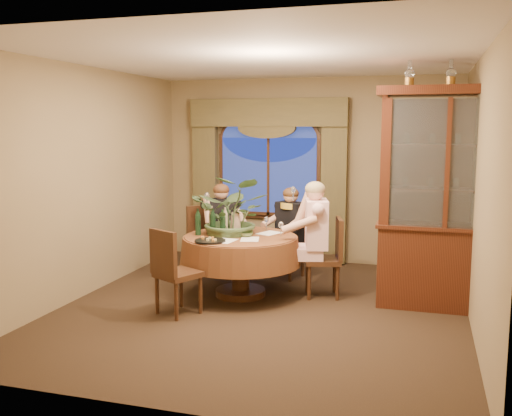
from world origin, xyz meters
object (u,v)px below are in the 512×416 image
(oil_lamp_left, at_px, (410,71))
(wine_bottle_3, at_px, (223,223))
(olive_bowl, at_px, (246,235))
(chair_right, at_px, (322,258))
(oil_lamp_right, at_px, (494,69))
(oil_lamp_center, at_px, (451,70))
(wine_bottle_1, at_px, (225,220))
(dining_table, at_px, (240,266))
(wine_bottle_0, at_px, (212,219))
(china_cabinet, at_px, (445,199))
(stoneware_vase, at_px, (236,223))
(person_back, at_px, (221,230))
(chair_back_right, at_px, (286,243))
(wine_bottle_4, at_px, (213,222))
(person_pink, at_px, (316,239))
(chair_front_left, at_px, (178,272))
(wine_bottle_5, at_px, (198,222))
(chair_back, at_px, (206,242))
(person_scarf, at_px, (291,233))
(centerpiece_plant, at_px, (234,184))

(oil_lamp_left, xyz_separation_m, wine_bottle_3, (-2.12, -0.31, -1.77))
(olive_bowl, bearing_deg, chair_right, 18.65)
(oil_lamp_right, bearing_deg, oil_lamp_center, 180.00)
(wine_bottle_1, height_order, wine_bottle_3, same)
(dining_table, xyz_separation_m, wine_bottle_0, (-0.42, 0.12, 0.54))
(china_cabinet, bearing_deg, wine_bottle_1, -176.92)
(dining_table, xyz_separation_m, stoneware_vase, (-0.11, 0.14, 0.51))
(dining_table, height_order, oil_lamp_left, oil_lamp_left)
(china_cabinet, distance_m, person_back, 3.00)
(chair_back_right, relative_size, wine_bottle_1, 2.91)
(olive_bowl, bearing_deg, person_back, 127.05)
(oil_lamp_left, xyz_separation_m, oil_lamp_center, (0.44, 0.00, 0.00))
(chair_back_right, height_order, wine_bottle_4, wine_bottle_4)
(person_pink, distance_m, wine_bottle_4, 1.28)
(person_back, xyz_separation_m, wine_bottle_1, (0.31, -0.69, 0.26))
(chair_front_left, height_order, person_pink, person_pink)
(person_pink, relative_size, wine_bottle_5, 4.31)
(stoneware_vase, bearing_deg, dining_table, -52.58)
(person_pink, relative_size, person_back, 1.09)
(chair_back, height_order, person_back, person_back)
(dining_table, distance_m, chair_back, 1.08)
(person_scarf, xyz_separation_m, wine_bottle_1, (-0.65, -0.84, 0.28))
(chair_right, bearing_deg, chair_back, 58.58)
(dining_table, xyz_separation_m, oil_lamp_left, (1.92, 0.23, 2.31))
(chair_back_right, relative_size, person_back, 0.74)
(oil_lamp_right, bearing_deg, person_pink, 179.84)
(wine_bottle_0, bearing_deg, wine_bottle_3, -42.46)
(chair_back, relative_size, person_pink, 0.67)
(wine_bottle_0, bearing_deg, chair_front_left, -91.43)
(chair_back, height_order, wine_bottle_1, wine_bottle_1)
(person_back, distance_m, stoneware_vase, 0.80)
(chair_front_left, relative_size, person_back, 0.74)
(chair_back_right, xyz_separation_m, wine_bottle_5, (-0.84, -1.11, 0.44))
(person_pink, relative_size, wine_bottle_0, 4.31)
(china_cabinet, height_order, oil_lamp_left, oil_lamp_left)
(dining_table, xyz_separation_m, wine_bottle_4, (-0.34, -0.05, 0.54))
(wine_bottle_4, height_order, wine_bottle_5, same)
(wine_bottle_1, xyz_separation_m, wine_bottle_3, (0.03, -0.17, 0.00))
(oil_lamp_left, xyz_separation_m, wine_bottle_1, (-2.15, -0.14, -1.77))
(centerpiece_plant, bearing_deg, wine_bottle_0, 177.11)
(oil_lamp_left, xyz_separation_m, stoneware_vase, (-2.03, -0.08, -1.80))
(dining_table, bearing_deg, wine_bottle_1, 158.88)
(chair_back_right, bearing_deg, person_pink, 144.05)
(oil_lamp_left, relative_size, person_pink, 0.24)
(wine_bottle_3, bearing_deg, centerpiece_plant, 67.45)
(wine_bottle_5, bearing_deg, oil_lamp_center, 6.56)
(dining_table, distance_m, oil_lamp_center, 3.31)
(oil_lamp_right, distance_m, person_back, 3.94)
(oil_lamp_right, relative_size, person_pink, 0.24)
(chair_back, xyz_separation_m, person_pink, (1.64, -0.54, 0.23))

